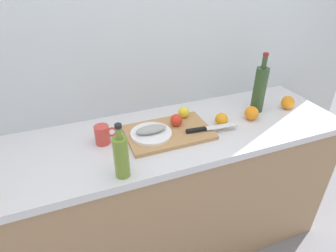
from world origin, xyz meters
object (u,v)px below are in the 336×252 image
Objects in this scene: cutting_board at (168,132)px; coffee_mug_0 at (103,135)px; lemon_0 at (184,112)px; orange_0 at (221,119)px; fish_fillet at (151,129)px; wine_bottle at (260,89)px; olive_oil_bottle at (121,156)px; white_plate at (151,134)px; chef_knife at (206,129)px.

coffee_mug_0 is (-0.33, 0.04, 0.04)m from cutting_board.
lemon_0 reaches higher than orange_0.
fish_fillet is 0.45× the size of wine_bottle.
olive_oil_bottle reaches higher than cutting_board.
olive_oil_bottle is at bearing -131.82° from white_plate.
olive_oil_bottle is 0.94m from wine_bottle.
chef_knife is 0.18m from lemon_0.
chef_knife is 0.52m from olive_oil_bottle.
chef_knife reaches higher than white_plate.
wine_bottle reaches higher than white_plate.
fish_fillet is 0.70m from wine_bottle.
wine_bottle is 0.94m from coffee_mug_0.
chef_knife is at bearing -159.71° from orange_0.
olive_oil_bottle is (-0.44, -0.34, 0.05)m from lemon_0.
wine_bottle reaches higher than coffee_mug_0.
chef_knife is 4.02× the size of orange_0.
chef_knife is 0.44m from wine_bottle.
orange_0 is (0.17, -0.13, -0.01)m from lemon_0.
fish_fillet is at bearing -175.42° from wine_bottle.
lemon_0 is at bearing 112.16° from chef_knife.
coffee_mug_0 is at bearing 168.79° from white_plate.
white_plate is at bearing -175.42° from wine_bottle.
chef_knife is 1.14× the size of olive_oil_bottle.
wine_bottle is at bearing 4.95° from cutting_board.
orange_0 is (0.61, 0.21, -0.07)m from olive_oil_bottle.
fish_fillet reaches higher than cutting_board.
wine_bottle is (0.41, 0.12, 0.11)m from chef_knife.
cutting_board is at bearing 166.10° from chef_knife.
wine_bottle reaches higher than lemon_0.
chef_knife is at bearing -12.46° from fish_fillet.
coffee_mug_0 reaches higher than lemon_0.
fish_fillet reaches higher than chef_knife.
cutting_board is at bearing -142.49° from lemon_0.
chef_knife is 0.53m from coffee_mug_0.
chef_knife is at bearing 18.84° from olive_oil_bottle.
chef_knife is 4.67× the size of lemon_0.
white_plate is 0.29m from chef_knife.
cutting_board is 0.20m from chef_knife.
orange_0 reaches higher than fish_fillet.
wine_bottle is at bearing 4.58° from fish_fillet.
chef_knife is at bearing -12.46° from white_plate.
coffee_mug_0 is at bearing 174.27° from orange_0.
fish_fillet is at bearing -154.88° from lemon_0.
lemon_0 is 0.86× the size of orange_0.
white_plate is at bearing -154.88° from lemon_0.
fish_fillet is 0.41m from orange_0.
cutting_board is 3.91× the size of coffee_mug_0.
olive_oil_bottle is at bearing -160.86° from orange_0.
chef_knife is (0.28, -0.06, -0.02)m from fish_fillet.
orange_0 reaches higher than white_plate.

